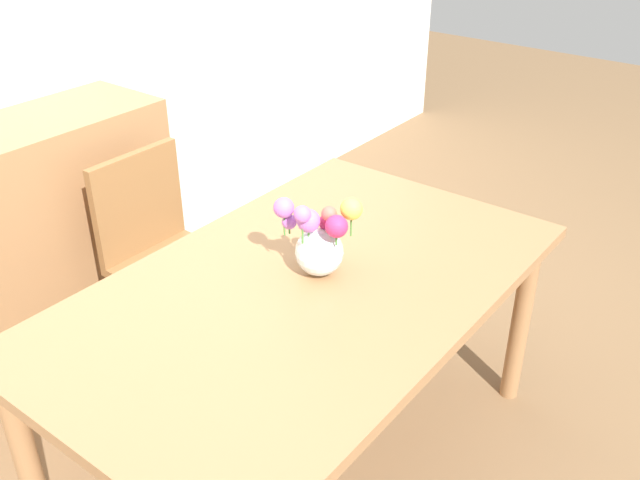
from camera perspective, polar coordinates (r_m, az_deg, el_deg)
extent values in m
plane|color=brown|center=(2.67, -1.11, -17.26)|extent=(12.00, 12.00, 0.00)
cube|color=#9E7047|center=(2.19, -1.30, -3.96)|extent=(1.70, 1.03, 0.04)
cylinder|color=#9E7047|center=(2.80, 15.90, -6.33)|extent=(0.07, 0.07, 0.72)
cylinder|color=#9E7047|center=(2.34, -22.57, -16.23)|extent=(0.07, 0.07, 0.72)
cylinder|color=#9E7047|center=(3.13, 1.35, -0.88)|extent=(0.07, 0.07, 0.72)
cube|color=olive|center=(2.89, -11.50, -2.10)|extent=(0.42, 0.42, 0.04)
cylinder|color=olive|center=(3.01, -6.21, -5.64)|extent=(0.04, 0.04, 0.44)
cylinder|color=olive|center=(2.82, -11.24, -8.93)|extent=(0.04, 0.04, 0.44)
cylinder|color=olive|center=(3.23, -10.89, -3.33)|extent=(0.04, 0.04, 0.44)
cylinder|color=olive|center=(3.05, -15.84, -6.19)|extent=(0.04, 0.04, 0.44)
cube|color=olive|center=(2.92, -14.49, 2.95)|extent=(0.42, 0.04, 0.42)
cube|color=#9E7047|center=(3.11, -23.71, -0.94)|extent=(1.40, 0.44, 1.00)
sphere|color=#B7933D|center=(2.93, -17.51, 4.69)|extent=(0.04, 0.04, 0.04)
sphere|color=#B7933D|center=(3.11, -16.42, -1.98)|extent=(0.04, 0.04, 0.04)
sphere|color=silver|center=(2.19, 0.00, -0.99)|extent=(0.15, 0.15, 0.15)
sphere|color=#B266C6|center=(2.08, -1.44, 2.09)|extent=(0.05, 0.05, 0.05)
cylinder|color=#478438|center=(2.11, -1.43, 0.89)|extent=(0.01, 0.01, 0.10)
sphere|color=#D12D66|center=(2.09, 1.34, 1.11)|extent=(0.07, 0.07, 0.07)
cylinder|color=#478438|center=(2.11, 1.33, 0.34)|extent=(0.01, 0.01, 0.06)
sphere|color=#B266C6|center=(2.17, -2.50, 1.47)|extent=(0.05, 0.05, 0.05)
cylinder|color=#478438|center=(2.18, -2.49, 1.00)|extent=(0.01, 0.01, 0.04)
sphere|color=#B266C6|center=(2.13, -2.94, 2.62)|extent=(0.06, 0.06, 0.06)
cylinder|color=#478438|center=(2.15, -2.91, 1.50)|extent=(0.01, 0.01, 0.09)
sphere|color=#E55B4C|center=(2.12, 0.74, 2.13)|extent=(0.05, 0.05, 0.05)
cylinder|color=#478438|center=(2.14, 0.74, 1.14)|extent=(0.01, 0.01, 0.08)
sphere|color=#EFD14C|center=(2.13, 2.56, 2.54)|extent=(0.07, 0.07, 0.07)
cylinder|color=#478438|center=(2.15, 2.53, 1.42)|extent=(0.01, 0.01, 0.09)
sphere|color=#B266C6|center=(2.12, -0.94, 1.57)|extent=(0.07, 0.07, 0.07)
cylinder|color=#478438|center=(2.13, -0.93, 0.80)|extent=(0.01, 0.01, 0.07)
sphere|color=#D12D66|center=(2.18, 0.45, 1.49)|extent=(0.05, 0.05, 0.05)
cylinder|color=#478438|center=(2.19, 0.45, 1.09)|extent=(0.01, 0.01, 0.03)
ellipsoid|color=#478438|center=(2.22, 0.37, 1.43)|extent=(0.07, 0.05, 0.02)
ellipsoid|color=#478438|center=(2.21, -1.10, 1.82)|extent=(0.05, 0.07, 0.03)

